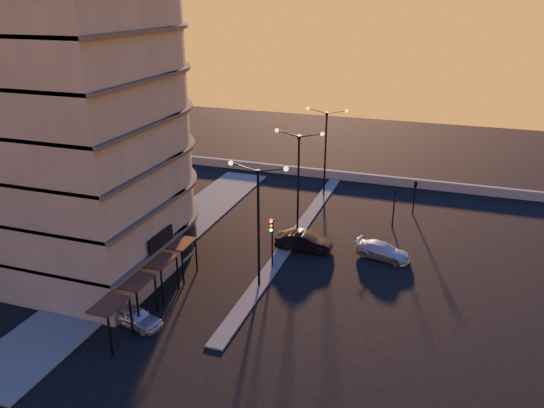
% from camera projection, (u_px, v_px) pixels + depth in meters
% --- Properties ---
extents(ground, '(120.00, 120.00, 0.00)m').
position_uv_depth(ground, '(259.00, 286.00, 39.34)').
color(ground, black).
rests_on(ground, ground).
extents(sidewalk_west, '(5.00, 40.00, 0.12)m').
position_uv_depth(sidewalk_west, '(162.00, 243.00, 46.02)').
color(sidewalk_west, '#51514F').
rests_on(sidewalk_west, ground).
extents(median, '(1.20, 36.00, 0.12)m').
position_uv_depth(median, '(297.00, 232.00, 48.11)').
color(median, '#51514F').
rests_on(median, ground).
extents(parapet, '(44.00, 0.50, 1.00)m').
position_uv_depth(parapet, '(353.00, 177.00, 61.41)').
color(parapet, slate).
rests_on(parapet, ground).
extents(building, '(14.35, 17.08, 25.00)m').
position_uv_depth(building, '(81.00, 114.00, 39.23)').
color(building, '#66635A').
rests_on(building, ground).
extents(streetlamp_near, '(4.32, 0.32, 9.51)m').
position_uv_depth(streetlamp_near, '(258.00, 217.00, 37.29)').
color(streetlamp_near, black).
rests_on(streetlamp_near, ground).
extents(streetlamp_mid, '(4.32, 0.32, 9.51)m').
position_uv_depth(streetlamp_mid, '(298.00, 174.00, 46.08)').
color(streetlamp_mid, black).
rests_on(streetlamp_mid, ground).
extents(streetlamp_far, '(4.32, 0.32, 9.51)m').
position_uv_depth(streetlamp_far, '(326.00, 146.00, 54.87)').
color(streetlamp_far, black).
rests_on(streetlamp_far, ground).
extents(traffic_light_main, '(0.28, 0.44, 4.25)m').
position_uv_depth(traffic_light_main, '(272.00, 235.00, 40.80)').
color(traffic_light_main, black).
rests_on(traffic_light_main, ground).
extents(signal_east_a, '(0.13, 0.16, 3.60)m').
position_uv_depth(signal_east_a, '(394.00, 208.00, 48.51)').
color(signal_east_a, black).
rests_on(signal_east_a, ground).
extents(signal_east_b, '(0.42, 1.99, 3.60)m').
position_uv_depth(signal_east_b, '(416.00, 184.00, 51.15)').
color(signal_east_b, black).
rests_on(signal_east_b, ground).
extents(car_hatchback, '(3.95, 2.18, 1.27)m').
position_uv_depth(car_hatchback, '(136.00, 317.00, 34.46)').
color(car_hatchback, silver).
rests_on(car_hatchback, ground).
extents(car_sedan, '(4.85, 1.91, 1.57)m').
position_uv_depth(car_sedan, '(304.00, 241.00, 44.69)').
color(car_sedan, black).
rests_on(car_sedan, ground).
extents(car_wagon, '(4.81, 2.81, 1.31)m').
position_uv_depth(car_wagon, '(383.00, 251.00, 43.29)').
color(car_wagon, '#B6B7BF').
rests_on(car_wagon, ground).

